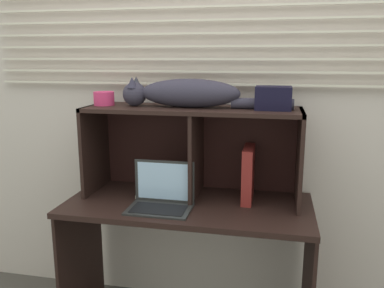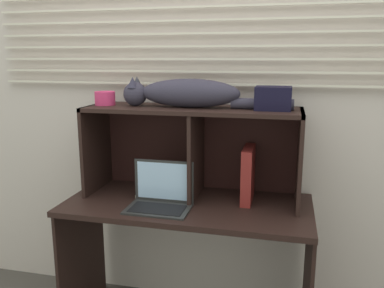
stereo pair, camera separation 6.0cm
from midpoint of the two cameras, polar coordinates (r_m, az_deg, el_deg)
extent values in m
cube|color=beige|center=(2.42, 0.44, 5.04)|extent=(4.40, 0.04, 2.50)
cube|color=beige|center=(2.36, 0.20, 8.53)|extent=(2.56, 0.02, 0.01)
cube|color=beige|center=(2.36, 0.20, 10.26)|extent=(2.56, 0.02, 0.01)
cube|color=beige|center=(2.36, 0.20, 12.00)|extent=(2.56, 0.02, 0.01)
cube|color=beige|center=(2.36, 0.20, 13.75)|extent=(2.56, 0.02, 0.01)
cube|color=beige|center=(2.36, 0.20, 15.49)|extent=(2.56, 0.02, 0.01)
cube|color=beige|center=(2.36, 0.21, 17.22)|extent=(2.56, 0.02, 0.01)
cube|color=beige|center=(2.37, 0.21, 18.94)|extent=(2.56, 0.02, 0.01)
cube|color=black|center=(2.22, -1.38, -8.69)|extent=(1.33, 0.61, 0.03)
cube|color=black|center=(2.60, -16.15, -15.31)|extent=(0.02, 0.55, 0.75)
cube|color=black|center=(2.34, 15.45, -18.52)|extent=(0.02, 0.55, 0.75)
cube|color=black|center=(2.19, -0.79, 4.94)|extent=(1.19, 0.37, 0.02)
cube|color=black|center=(2.43, -14.30, -0.55)|extent=(0.02, 0.37, 0.51)
cube|color=black|center=(2.19, 14.31, -1.95)|extent=(0.02, 0.37, 0.51)
cube|color=black|center=(2.24, -0.16, -1.56)|extent=(0.02, 0.35, 0.49)
cube|color=black|center=(2.41, 0.17, -0.28)|extent=(1.19, 0.01, 0.51)
ellipsoid|color=#312E3D|center=(2.19, -1.11, 7.25)|extent=(0.55, 0.17, 0.16)
sphere|color=#312E3D|center=(2.28, -8.92, 7.03)|extent=(0.13, 0.13, 0.13)
cone|color=#302C3F|center=(2.24, -9.28, 8.64)|extent=(0.06, 0.06, 0.06)
cone|color=#31313B|center=(2.31, -8.68, 8.75)|extent=(0.06, 0.06, 0.06)
cylinder|color=#312E3D|center=(2.14, 9.16, 5.67)|extent=(0.32, 0.06, 0.06)
cube|color=#2A2A2A|center=(2.11, -5.51, -9.24)|extent=(0.33, 0.22, 0.01)
cube|color=#2A2A2A|center=(2.17, -4.74, -5.30)|extent=(0.33, 0.01, 0.23)
cube|color=#ADD1F9|center=(2.16, -4.77, -5.33)|extent=(0.30, 0.00, 0.20)
cube|color=black|center=(2.10, -5.60, -9.18)|extent=(0.28, 0.15, 0.00)
cube|color=maroon|center=(2.22, 7.23, -4.23)|extent=(0.06, 0.24, 0.30)
cube|color=gray|center=(2.36, -5.90, -6.79)|extent=(0.17, 0.23, 0.02)
cube|color=#446A46|center=(2.35, -5.81, -6.37)|extent=(0.17, 0.23, 0.02)
cube|color=#4B5C49|center=(2.35, -5.76, -5.91)|extent=(0.17, 0.23, 0.02)
cylinder|color=#DA356C|center=(2.35, -13.14, 6.33)|extent=(0.12, 0.12, 0.08)
cube|color=black|center=(2.13, 10.70, 6.45)|extent=(0.18, 0.15, 0.12)
camera|label=1|loc=(0.03, -90.77, -0.17)|focal=37.48mm
camera|label=2|loc=(0.03, 89.23, 0.17)|focal=37.48mm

